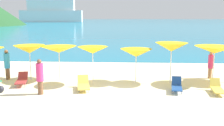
{
  "coord_description": "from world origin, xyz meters",
  "views": [
    {
      "loc": [
        0.61,
        -11.8,
        3.9
      ],
      "look_at": [
        -0.25,
        3.07,
        1.2
      ],
      "focal_mm": 40.86,
      "sensor_mm": 36.0,
      "label": 1
    }
  ],
  "objects_px": {
    "cruise_ship": "(51,12)",
    "beachgoer_3": "(211,64)",
    "lounge_chair_0": "(217,88)",
    "umbrella_3": "(59,49)",
    "umbrella_2": "(29,49)",
    "lounge_chair_5": "(83,85)",
    "umbrella_4": "(93,50)",
    "umbrella_6": "(171,47)",
    "lounge_chair_6": "(177,86)",
    "beachgoer_1": "(7,64)",
    "umbrella_5": "(136,53)",
    "beachgoer_2": "(40,76)",
    "umbrella_7": "(215,50)",
    "beach_ball": "(1,89)",
    "lounge_chair_4": "(22,80)"
  },
  "relations": [
    {
      "from": "umbrella_5",
      "to": "umbrella_7",
      "type": "relative_size",
      "value": 0.89
    },
    {
      "from": "umbrella_3",
      "to": "beach_ball",
      "type": "bearing_deg",
      "value": -129.43
    },
    {
      "from": "umbrella_3",
      "to": "umbrella_6",
      "type": "relative_size",
      "value": 0.93
    },
    {
      "from": "umbrella_6",
      "to": "lounge_chair_4",
      "type": "distance_m",
      "value": 8.94
    },
    {
      "from": "lounge_chair_5",
      "to": "beachgoer_3",
      "type": "distance_m",
      "value": 8.3
    },
    {
      "from": "umbrella_2",
      "to": "beachgoer_3",
      "type": "relative_size",
      "value": 1.26
    },
    {
      "from": "beachgoer_1",
      "to": "cruise_ship",
      "type": "bearing_deg",
      "value": -121.1
    },
    {
      "from": "lounge_chair_6",
      "to": "beachgoer_1",
      "type": "xyz_separation_m",
      "value": [
        -10.17,
        2.01,
        0.72
      ]
    },
    {
      "from": "lounge_chair_4",
      "to": "beach_ball",
      "type": "distance_m",
      "value": 1.64
    },
    {
      "from": "umbrella_2",
      "to": "cruise_ship",
      "type": "relative_size",
      "value": 0.05
    },
    {
      "from": "lounge_chair_0",
      "to": "beach_ball",
      "type": "height_order",
      "value": "lounge_chair_0"
    },
    {
      "from": "beach_ball",
      "to": "lounge_chair_5",
      "type": "bearing_deg",
      "value": 10.91
    },
    {
      "from": "umbrella_2",
      "to": "lounge_chair_5",
      "type": "bearing_deg",
      "value": -29.02
    },
    {
      "from": "umbrella_5",
      "to": "beachgoer_2",
      "type": "height_order",
      "value": "umbrella_5"
    },
    {
      "from": "umbrella_2",
      "to": "cruise_ship",
      "type": "xyz_separation_m",
      "value": [
        -52.89,
        184.08,
        5.71
      ]
    },
    {
      "from": "umbrella_2",
      "to": "beachgoer_3",
      "type": "distance_m",
      "value": 11.48
    },
    {
      "from": "umbrella_3",
      "to": "umbrella_6",
      "type": "height_order",
      "value": "umbrella_6"
    },
    {
      "from": "umbrella_4",
      "to": "umbrella_6",
      "type": "distance_m",
      "value": 4.62
    },
    {
      "from": "lounge_chair_4",
      "to": "lounge_chair_5",
      "type": "distance_m",
      "value": 3.81
    },
    {
      "from": "lounge_chair_5",
      "to": "beachgoer_1",
      "type": "height_order",
      "value": "beachgoer_1"
    },
    {
      "from": "umbrella_5",
      "to": "lounge_chair_0",
      "type": "height_order",
      "value": "umbrella_5"
    },
    {
      "from": "umbrella_5",
      "to": "lounge_chair_5",
      "type": "xyz_separation_m",
      "value": [
        -2.9,
        -1.75,
        -1.52
      ]
    },
    {
      "from": "lounge_chair_0",
      "to": "lounge_chair_6",
      "type": "xyz_separation_m",
      "value": [
        -2.04,
        0.2,
        0.03
      ]
    },
    {
      "from": "lounge_chair_5",
      "to": "lounge_chair_6",
      "type": "relative_size",
      "value": 1.01
    },
    {
      "from": "beachgoer_2",
      "to": "lounge_chair_5",
      "type": "bearing_deg",
      "value": 17.74
    },
    {
      "from": "umbrella_6",
      "to": "umbrella_2",
      "type": "bearing_deg",
      "value": 177.98
    },
    {
      "from": "umbrella_4",
      "to": "beachgoer_2",
      "type": "bearing_deg",
      "value": -139.21
    },
    {
      "from": "umbrella_5",
      "to": "beachgoer_3",
      "type": "relative_size",
      "value": 1.18
    },
    {
      "from": "lounge_chair_5",
      "to": "lounge_chair_6",
      "type": "bearing_deg",
      "value": -11.86
    },
    {
      "from": "umbrella_7",
      "to": "beachgoer_1",
      "type": "bearing_deg",
      "value": 178.17
    },
    {
      "from": "umbrella_4",
      "to": "cruise_ship",
      "type": "xyz_separation_m",
      "value": [
        -56.96,
        185.01,
        5.62
      ]
    },
    {
      "from": "cruise_ship",
      "to": "umbrella_5",
      "type": "bearing_deg",
      "value": -76.27
    },
    {
      "from": "beachgoer_3",
      "to": "beach_ball",
      "type": "relative_size",
      "value": 4.85
    },
    {
      "from": "lounge_chair_6",
      "to": "beachgoer_2",
      "type": "relative_size",
      "value": 0.87
    },
    {
      "from": "umbrella_3",
      "to": "beachgoer_1",
      "type": "bearing_deg",
      "value": -178.4
    },
    {
      "from": "cruise_ship",
      "to": "beachgoer_3",
      "type": "bearing_deg",
      "value": -74.81
    },
    {
      "from": "umbrella_5",
      "to": "beachgoer_2",
      "type": "distance_m",
      "value": 5.71
    },
    {
      "from": "umbrella_7",
      "to": "lounge_chair_0",
      "type": "distance_m",
      "value": 2.55
    },
    {
      "from": "beachgoer_2",
      "to": "beachgoer_3",
      "type": "distance_m",
      "value": 10.54
    },
    {
      "from": "umbrella_4",
      "to": "beach_ball",
      "type": "distance_m",
      "value": 5.33
    },
    {
      "from": "umbrella_2",
      "to": "lounge_chair_5",
      "type": "distance_m",
      "value": 4.53
    },
    {
      "from": "umbrella_2",
      "to": "umbrella_6",
      "type": "xyz_separation_m",
      "value": [
        8.64,
        -0.3,
        0.22
      ]
    },
    {
      "from": "umbrella_4",
      "to": "lounge_chair_6",
      "type": "height_order",
      "value": "umbrella_4"
    },
    {
      "from": "lounge_chair_0",
      "to": "umbrella_3",
      "type": "bearing_deg",
      "value": 171.35
    },
    {
      "from": "umbrella_6",
      "to": "beachgoer_3",
      "type": "bearing_deg",
      "value": 25.29
    },
    {
      "from": "umbrella_5",
      "to": "beachgoer_2",
      "type": "bearing_deg",
      "value": -151.08
    },
    {
      "from": "lounge_chair_0",
      "to": "beachgoer_1",
      "type": "bearing_deg",
      "value": 175.58
    },
    {
      "from": "lounge_chair_5",
      "to": "beachgoer_2",
      "type": "height_order",
      "value": "beachgoer_2"
    },
    {
      "from": "umbrella_7",
      "to": "cruise_ship",
      "type": "xyz_separation_m",
      "value": [
        -63.97,
        184.53,
        5.61
      ]
    },
    {
      "from": "lounge_chair_0",
      "to": "cruise_ship",
      "type": "relative_size",
      "value": 0.03
    }
  ]
}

